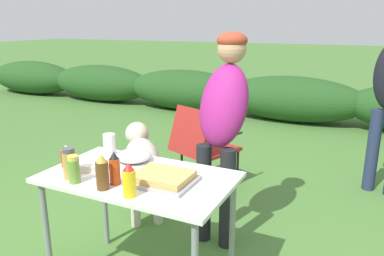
# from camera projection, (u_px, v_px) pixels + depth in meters

# --- Properties ---
(shrub_hedge) EXTENTS (14.40, 0.90, 0.75)m
(shrub_hedge) POSITION_uv_depth(u_px,v_px,m) (292.00, 99.00, 6.25)
(shrub_hedge) COLOR #234C1E
(shrub_hedge) RESTS_ON ground
(folding_table) EXTENTS (1.10, 0.64, 0.74)m
(folding_table) POSITION_uv_depth(u_px,v_px,m) (139.00, 188.00, 2.19)
(folding_table) COLOR silver
(folding_table) RESTS_ON ground
(food_tray) EXTENTS (0.35, 0.28, 0.06)m
(food_tray) POSITION_uv_depth(u_px,v_px,m) (163.00, 178.00, 2.06)
(food_tray) COLOR #9E9EA3
(food_tray) RESTS_ON folding_table
(plate_stack) EXTENTS (0.23, 0.23, 0.04)m
(plate_stack) POSITION_uv_depth(u_px,v_px,m) (93.00, 163.00, 2.31)
(plate_stack) COLOR white
(plate_stack) RESTS_ON folding_table
(mixing_bowl) EXTENTS (0.23, 0.23, 0.07)m
(mixing_bowl) POSITION_uv_depth(u_px,v_px,m) (133.00, 156.00, 2.39)
(mixing_bowl) COLOR silver
(mixing_bowl) RESTS_ON folding_table
(paper_cup_stack) EXTENTS (0.08, 0.08, 0.15)m
(paper_cup_stack) POSITION_uv_depth(u_px,v_px,m) (110.00, 145.00, 2.46)
(paper_cup_stack) COLOR white
(paper_cup_stack) RESTS_ON folding_table
(relish_jar) EXTENTS (0.07, 0.07, 0.16)m
(relish_jar) POSITION_uv_depth(u_px,v_px,m) (74.00, 170.00, 2.05)
(relish_jar) COLOR olive
(relish_jar) RESTS_ON folding_table
(hot_sauce_bottle) EXTENTS (0.06, 0.06, 0.19)m
(hot_sauce_bottle) POSITION_uv_depth(u_px,v_px,m) (115.00, 169.00, 2.03)
(hot_sauce_bottle) COLOR #CC4214
(hot_sauce_bottle) RESTS_ON folding_table
(mustard_bottle) EXTENTS (0.07, 0.07, 0.18)m
(mustard_bottle) POSITION_uv_depth(u_px,v_px,m) (129.00, 181.00, 1.88)
(mustard_bottle) COLOR yellow
(mustard_bottle) RESTS_ON folding_table
(spice_jar) EXTENTS (0.08, 0.08, 0.18)m
(spice_jar) POSITION_uv_depth(u_px,v_px,m) (69.00, 163.00, 2.11)
(spice_jar) COLOR #B2893D
(spice_jar) RESTS_ON folding_table
(beer_bottle) EXTENTS (0.07, 0.07, 0.20)m
(beer_bottle) POSITION_uv_depth(u_px,v_px,m) (102.00, 173.00, 1.97)
(beer_bottle) COLOR brown
(beer_bottle) RESTS_ON folding_table
(ketchup_bottle) EXTENTS (0.07, 0.07, 0.14)m
(ketchup_bottle) POSITION_uv_depth(u_px,v_px,m) (67.00, 156.00, 2.29)
(ketchup_bottle) COLOR red
(ketchup_bottle) RESTS_ON folding_table
(standing_person_with_beanie) EXTENTS (0.38, 0.48, 1.54)m
(standing_person_with_beanie) POSITION_uv_depth(u_px,v_px,m) (223.00, 115.00, 2.66)
(standing_person_with_beanie) COLOR black
(standing_person_with_beanie) RESTS_ON ground
(dog) EXTENTS (0.70, 0.82, 0.72)m
(dog) POSITION_uv_depth(u_px,v_px,m) (141.00, 158.00, 3.20)
(dog) COLOR beige
(dog) RESTS_ON ground
(camp_chair_green_behind_table) EXTENTS (0.65, 0.72, 0.83)m
(camp_chair_green_behind_table) POSITION_uv_depth(u_px,v_px,m) (202.00, 143.00, 3.64)
(camp_chair_green_behind_table) COLOR maroon
(camp_chair_green_behind_table) RESTS_ON ground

